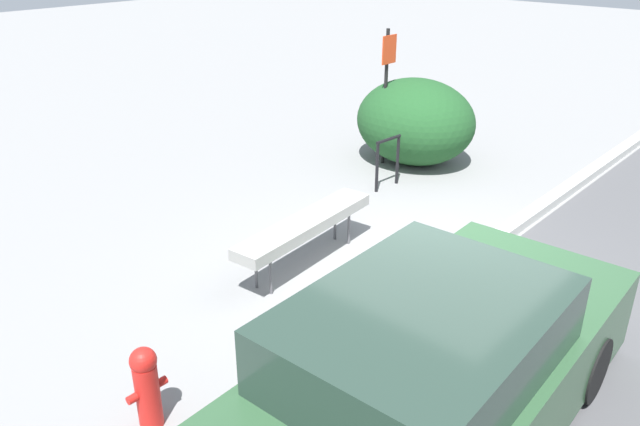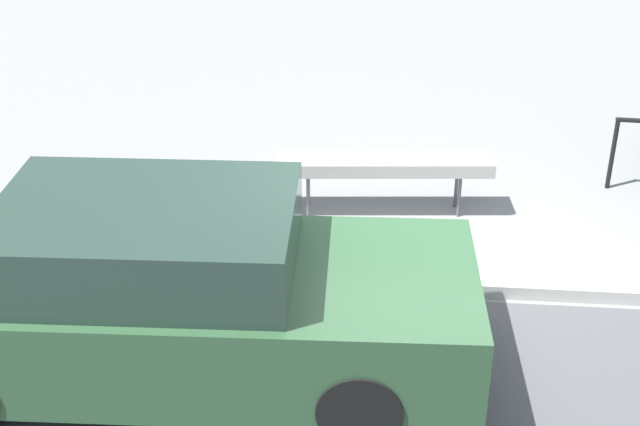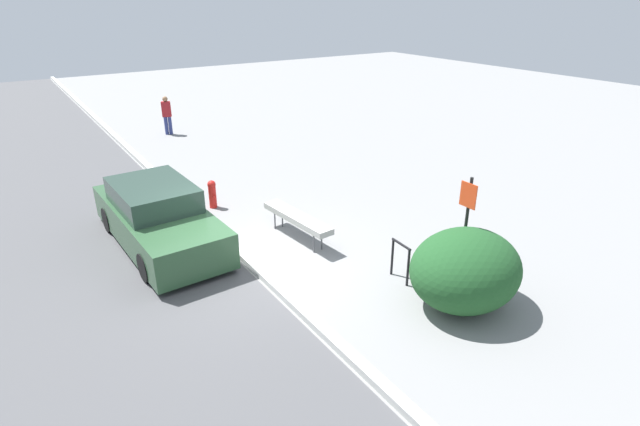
{
  "view_description": "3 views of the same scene",
  "coord_description": "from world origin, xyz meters",
  "px_view_note": "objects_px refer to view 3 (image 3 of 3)",
  "views": [
    {
      "loc": [
        -5.4,
        -3.17,
        3.77
      ],
      "look_at": [
        -0.87,
        0.93,
        0.98
      ],
      "focal_mm": 35.0,
      "sensor_mm": 36.0,
      "label": 1
    },
    {
      "loc": [
        -0.45,
        -6.75,
        4.33
      ],
      "look_at": [
        -1.08,
        0.29,
        0.57
      ],
      "focal_mm": 50.0,
      "sensor_mm": 36.0,
      "label": 2
    },
    {
      "loc": [
        8.49,
        -3.84,
        5.29
      ],
      "look_at": [
        0.0,
        1.76,
        0.79
      ],
      "focal_mm": 28.0,
      "sensor_mm": 36.0,
      "label": 3
    }
  ],
  "objects_px": {
    "sign_post": "(466,224)",
    "pedestrian": "(167,114)",
    "fire_hydrant": "(212,193)",
    "bench": "(297,218)",
    "parked_car_near": "(158,217)",
    "bike_rack": "(400,258)"
  },
  "relations": [
    {
      "from": "bench",
      "to": "parked_car_near",
      "type": "distance_m",
      "value": 3.13
    },
    {
      "from": "bench",
      "to": "parked_car_near",
      "type": "bearing_deg",
      "value": -124.44
    },
    {
      "from": "bike_rack",
      "to": "sign_post",
      "type": "bearing_deg",
      "value": 39.65
    },
    {
      "from": "bike_rack",
      "to": "pedestrian",
      "type": "relative_size",
      "value": 0.54
    },
    {
      "from": "bike_rack",
      "to": "fire_hydrant",
      "type": "bearing_deg",
      "value": -163.12
    },
    {
      "from": "fire_hydrant",
      "to": "pedestrian",
      "type": "relative_size",
      "value": 0.5
    },
    {
      "from": "bench",
      "to": "bike_rack",
      "type": "distance_m",
      "value": 2.8
    },
    {
      "from": "fire_hydrant",
      "to": "parked_car_near",
      "type": "relative_size",
      "value": 0.17
    },
    {
      "from": "sign_post",
      "to": "bench",
      "type": "bearing_deg",
      "value": -157.37
    },
    {
      "from": "bench",
      "to": "sign_post",
      "type": "bearing_deg",
      "value": 17.5
    },
    {
      "from": "fire_hydrant",
      "to": "pedestrian",
      "type": "bearing_deg",
      "value": 170.06
    },
    {
      "from": "sign_post",
      "to": "fire_hydrant",
      "type": "distance_m",
      "value": 6.92
    },
    {
      "from": "sign_post",
      "to": "pedestrian",
      "type": "distance_m",
      "value": 14.57
    },
    {
      "from": "sign_post",
      "to": "fire_hydrant",
      "type": "bearing_deg",
      "value": -159.42
    },
    {
      "from": "fire_hydrant",
      "to": "parked_car_near",
      "type": "xyz_separation_m",
      "value": [
        1.31,
        -1.81,
        0.24
      ]
    },
    {
      "from": "bench",
      "to": "pedestrian",
      "type": "bearing_deg",
      "value": 172.25
    },
    {
      "from": "bike_rack",
      "to": "pedestrian",
      "type": "xyz_separation_m",
      "value": [
        -13.65,
        -0.26,
        0.32
      ]
    },
    {
      "from": "fire_hydrant",
      "to": "pedestrian",
      "type": "xyz_separation_m",
      "value": [
        -8.11,
        1.42,
        0.41
      ]
    },
    {
      "from": "sign_post",
      "to": "parked_car_near",
      "type": "distance_m",
      "value": 6.66
    },
    {
      "from": "sign_post",
      "to": "pedestrian",
      "type": "xyz_separation_m",
      "value": [
        -14.53,
        -0.99,
        -0.56
      ]
    },
    {
      "from": "pedestrian",
      "to": "parked_car_near",
      "type": "xyz_separation_m",
      "value": [
        9.43,
        -3.23,
        -0.17
      ]
    },
    {
      "from": "fire_hydrant",
      "to": "bike_rack",
      "type": "bearing_deg",
      "value": 16.88
    }
  ]
}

